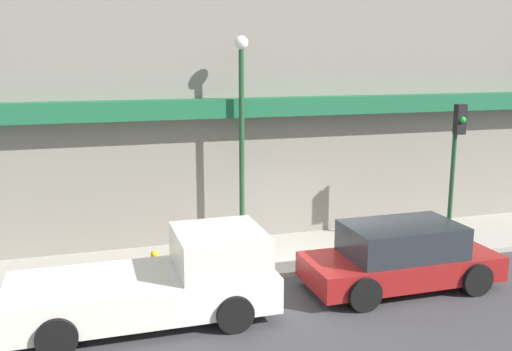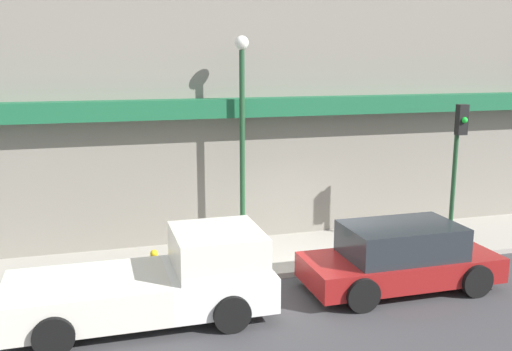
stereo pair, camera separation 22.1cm
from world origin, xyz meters
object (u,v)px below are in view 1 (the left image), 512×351
at_px(pickup_truck, 162,282).
at_px(fire_hydrant, 155,262).
at_px(street_lamp, 242,119).
at_px(traffic_light, 456,150).
at_px(parked_car, 401,256).

xyz_separation_m(pickup_truck, fire_hydrant, (0.11, 2.17, -0.35)).
bearing_deg(pickup_truck, street_lamp, 50.38).
bearing_deg(fire_hydrant, pickup_truck, -92.91).
bearing_deg(traffic_light, street_lamp, 164.63).
bearing_deg(pickup_truck, parked_car, -1.97).
relative_size(pickup_truck, fire_hydrant, 9.01).
xyz_separation_m(fire_hydrant, street_lamp, (2.54, 1.26, 3.24)).
relative_size(parked_car, street_lamp, 0.79).
distance_m(fire_hydrant, traffic_light, 8.43).
relative_size(fire_hydrant, traffic_light, 0.15).
distance_m(street_lamp, traffic_light, 5.81).
xyz_separation_m(pickup_truck, parked_car, (5.50, 0.00, -0.03)).
distance_m(parked_car, fire_hydrant, 5.82).
bearing_deg(parked_car, fire_hydrant, 157.05).
height_order(parked_car, fire_hydrant, parked_car).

